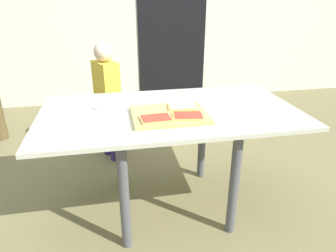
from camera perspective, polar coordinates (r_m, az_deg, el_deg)
name	(u,v)px	position (r m, az deg, el deg)	size (l,w,h in m)	color
ground_plane	(170,204)	(2.20, 0.33, -14.55)	(16.00, 16.00, 0.00)	#6E6742
house_door	(172,24)	(4.15, 0.78, 18.59)	(0.90, 0.02, 2.00)	black
dining_table	(170,123)	(1.88, 0.37, 0.58)	(1.56, 0.85, 0.71)	#B6B6A1
cutting_board	(169,115)	(1.74, 0.28, 2.13)	(0.43, 0.34, 0.02)	tan
pizza_slice_near_left	(156,119)	(1.64, -2.26, 1.41)	(0.18, 0.13, 0.01)	tan
pizza_slice_near_right	(188,116)	(1.68, 3.84, 1.91)	(0.19, 0.14, 0.01)	tan
pizza_slice_far_right	(183,107)	(1.82, 2.75, 3.68)	(0.19, 0.14, 0.01)	tan
plate_white_left	(109,105)	(1.94, -11.03, 3.85)	(0.21, 0.21, 0.01)	white
child_left	(107,95)	(2.60, -11.34, 5.70)	(0.23, 0.28, 1.02)	#34255C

